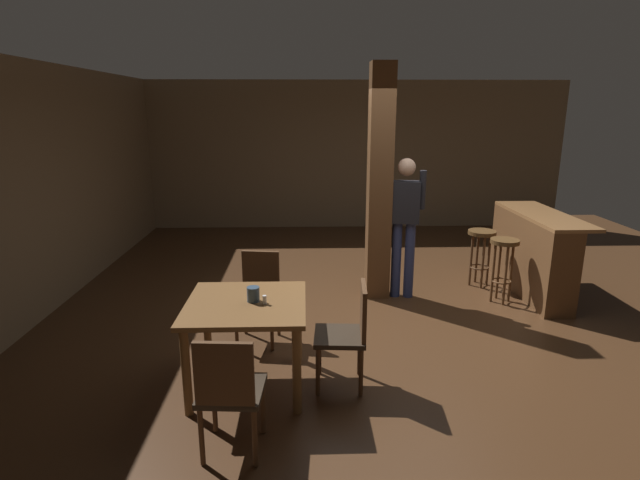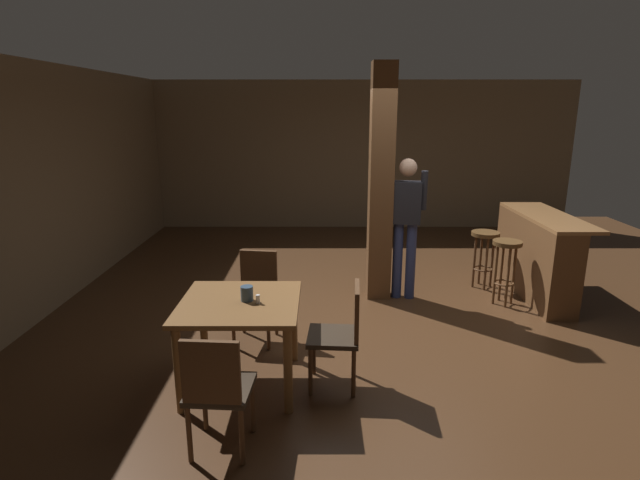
% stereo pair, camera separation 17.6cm
% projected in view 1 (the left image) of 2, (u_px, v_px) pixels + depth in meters
% --- Properties ---
extents(ground_plane, '(10.80, 10.80, 0.00)m').
position_uv_depth(ground_plane, '(395.00, 316.00, 5.65)').
color(ground_plane, '#422816').
extents(wall_back, '(8.00, 0.10, 2.80)m').
position_uv_depth(wall_back, '(357.00, 155.00, 9.64)').
color(wall_back, '#756047').
rests_on(wall_back, ground_plane).
extents(wall_left, '(0.10, 9.00, 2.80)m').
position_uv_depth(wall_left, '(17.00, 196.00, 5.17)').
color(wall_left, '#756047').
rests_on(wall_left, ground_plane).
extents(pillar, '(0.28, 0.28, 2.80)m').
position_uv_depth(pillar, '(380.00, 185.00, 5.95)').
color(pillar, brown).
rests_on(pillar, ground_plane).
extents(dining_table, '(0.97, 0.97, 0.76)m').
position_uv_depth(dining_table, '(246.00, 316.00, 4.10)').
color(dining_table, brown).
rests_on(dining_table, ground_plane).
extents(chair_south, '(0.45, 0.45, 0.89)m').
position_uv_depth(chair_south, '(229.00, 389.00, 3.26)').
color(chair_south, '#2D2319').
rests_on(chair_south, ground_plane).
extents(chair_east, '(0.45, 0.45, 0.89)m').
position_uv_depth(chair_east, '(349.00, 330.00, 4.13)').
color(chair_east, '#2D2319').
rests_on(chair_east, ground_plane).
extents(chair_north, '(0.47, 0.47, 0.89)m').
position_uv_depth(chair_north, '(259.00, 292.00, 4.98)').
color(chair_north, '#2D2319').
rests_on(chair_north, ground_plane).
extents(napkin_cup, '(0.10, 0.10, 0.12)m').
position_uv_depth(napkin_cup, '(253.00, 294.00, 4.06)').
color(napkin_cup, '#33475B').
rests_on(napkin_cup, dining_table).
extents(salt_shaker, '(0.03, 0.03, 0.07)m').
position_uv_depth(salt_shaker, '(265.00, 300.00, 4.02)').
color(salt_shaker, silver).
rests_on(salt_shaker, dining_table).
extents(standing_person, '(0.47, 0.26, 1.72)m').
position_uv_depth(standing_person, '(405.00, 218.00, 6.01)').
color(standing_person, black).
rests_on(standing_person, ground_plane).
extents(bar_counter, '(0.56, 1.72, 1.03)m').
position_uv_depth(bar_counter, '(531.00, 253.00, 6.28)').
color(bar_counter, brown).
rests_on(bar_counter, ground_plane).
extents(bar_stool_near, '(0.33, 0.33, 0.78)m').
position_uv_depth(bar_stool_near, '(504.00, 256.00, 5.95)').
color(bar_stool_near, '#4C3319').
rests_on(bar_stool_near, ground_plane).
extents(bar_stool_mid, '(0.36, 0.36, 0.75)m').
position_uv_depth(bar_stool_mid, '(481.00, 244.00, 6.51)').
color(bar_stool_mid, '#4C3319').
rests_on(bar_stool_mid, ground_plane).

